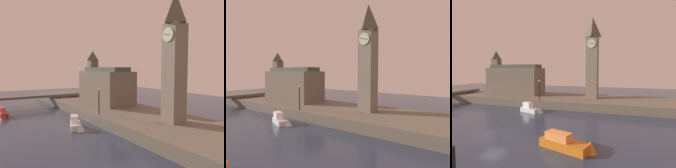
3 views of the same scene
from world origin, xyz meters
The scene contains 8 objects.
ground_plane centered at (0.00, 0.00, 0.00)m, with size 120.00×120.00×0.00m, color #2D384C.
far_embankment centered at (0.00, 20.00, 0.75)m, with size 70.00×12.00×1.50m, color #6B6051.
clock_tower centered at (7.69, 20.53, 9.86)m, with size 2.46×2.50×16.11m.
parliament_hall centered at (-10.87, 21.10, 4.92)m, with size 12.66×5.57×10.28m.
streetlamp centered at (-1.28, 14.69, 3.92)m, with size 0.36×0.36×3.87m.
mooring_post_right centered at (3.06, -7.83, 1.03)m, with size 0.32×0.32×2.07m, color black.
boat_patrol_orange centered at (9.52, -1.36, 0.57)m, with size 5.81×2.84×1.70m.
boat_ferry_white centered at (-1.00, 11.02, 0.56)m, with size 4.52×2.48×1.74m.
Camera 3 is at (14.44, -17.33, 7.42)m, focal length 30.17 mm.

